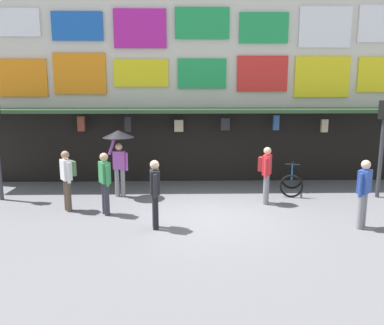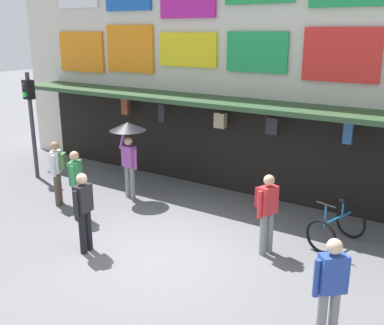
{
  "view_description": "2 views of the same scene",
  "coord_description": "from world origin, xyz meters",
  "px_view_note": "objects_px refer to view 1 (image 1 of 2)",
  "views": [
    {
      "loc": [
        -0.68,
        -9.83,
        3.35
      ],
      "look_at": [
        -0.42,
        1.02,
        1.25
      ],
      "focal_mm": 36.27,
      "sensor_mm": 36.0,
      "label": 1
    },
    {
      "loc": [
        5.05,
        -6.57,
        4.36
      ],
      "look_at": [
        -0.17,
        1.27,
        1.57
      ],
      "focal_mm": 41.74,
      "sensor_mm": 36.0,
      "label": 2
    }
  ],
  "objects_px": {
    "pedestrian_with_umbrella": "(119,145)",
    "pedestrian_in_white": "(67,176)",
    "pedestrian_in_red": "(155,190)",
    "pedestrian_in_black": "(105,180)",
    "traffic_light_far": "(383,129)",
    "bicycle_parked": "(292,181)",
    "pedestrian_in_green": "(364,190)",
    "pedestrian_in_blue": "(266,171)"
  },
  "relations": [
    {
      "from": "pedestrian_with_umbrella",
      "to": "pedestrian_in_white",
      "type": "distance_m",
      "value": 1.95
    },
    {
      "from": "pedestrian_in_red",
      "to": "pedestrian_with_umbrella",
      "type": "distance_m",
      "value": 3.2
    },
    {
      "from": "pedestrian_in_black",
      "to": "traffic_light_far",
      "type": "bearing_deg",
      "value": 10.45
    },
    {
      "from": "bicycle_parked",
      "to": "pedestrian_in_black",
      "type": "bearing_deg",
      "value": -159.94
    },
    {
      "from": "pedestrian_in_green",
      "to": "pedestrian_in_red",
      "type": "bearing_deg",
      "value": 178.78
    },
    {
      "from": "bicycle_parked",
      "to": "pedestrian_in_black",
      "type": "height_order",
      "value": "pedestrian_in_black"
    },
    {
      "from": "pedestrian_in_red",
      "to": "pedestrian_in_blue",
      "type": "distance_m",
      "value": 3.65
    },
    {
      "from": "pedestrian_in_blue",
      "to": "pedestrian_in_white",
      "type": "xyz_separation_m",
      "value": [
        -5.57,
        -0.53,
        0.0
      ]
    },
    {
      "from": "pedestrian_in_blue",
      "to": "pedestrian_in_white",
      "type": "distance_m",
      "value": 5.59
    },
    {
      "from": "pedestrian_in_black",
      "to": "pedestrian_in_green",
      "type": "relative_size",
      "value": 1.0
    },
    {
      "from": "traffic_light_far",
      "to": "bicycle_parked",
      "type": "height_order",
      "value": "traffic_light_far"
    },
    {
      "from": "pedestrian_in_green",
      "to": "pedestrian_in_blue",
      "type": "bearing_deg",
      "value": 132.58
    },
    {
      "from": "pedestrian_in_white",
      "to": "traffic_light_far",
      "type": "bearing_deg",
      "value": 7.0
    },
    {
      "from": "pedestrian_with_umbrella",
      "to": "pedestrian_in_green",
      "type": "distance_m",
      "value": 6.97
    },
    {
      "from": "pedestrian_in_white",
      "to": "pedestrian_in_red",
      "type": "bearing_deg",
      "value": -30.04
    },
    {
      "from": "pedestrian_in_black",
      "to": "pedestrian_in_green",
      "type": "distance_m",
      "value": 6.49
    },
    {
      "from": "bicycle_parked",
      "to": "pedestrian_in_red",
      "type": "bearing_deg",
      "value": -143.3
    },
    {
      "from": "pedestrian_with_umbrella",
      "to": "pedestrian_in_blue",
      "type": "bearing_deg",
      "value": -11.23
    },
    {
      "from": "traffic_light_far",
      "to": "pedestrian_in_black",
      "type": "distance_m",
      "value": 8.34
    },
    {
      "from": "pedestrian_in_black",
      "to": "pedestrian_in_blue",
      "type": "bearing_deg",
      "value": 11.31
    },
    {
      "from": "traffic_light_far",
      "to": "pedestrian_in_red",
      "type": "relative_size",
      "value": 1.9
    },
    {
      "from": "pedestrian_in_red",
      "to": "pedestrian_in_white",
      "type": "bearing_deg",
      "value": 149.96
    },
    {
      "from": "bicycle_parked",
      "to": "traffic_light_far",
      "type": "bearing_deg",
      "value": -11.91
    },
    {
      "from": "pedestrian_in_red",
      "to": "pedestrian_in_white",
      "type": "relative_size",
      "value": 1.0
    },
    {
      "from": "traffic_light_far",
      "to": "pedestrian_in_blue",
      "type": "height_order",
      "value": "traffic_light_far"
    },
    {
      "from": "pedestrian_in_black",
      "to": "pedestrian_in_red",
      "type": "xyz_separation_m",
      "value": [
        1.4,
        -1.08,
        0.0
      ]
    },
    {
      "from": "pedestrian_in_green",
      "to": "pedestrian_in_blue",
      "type": "relative_size",
      "value": 1.0
    },
    {
      "from": "pedestrian_in_black",
      "to": "pedestrian_in_green",
      "type": "bearing_deg",
      "value": -10.48
    },
    {
      "from": "bicycle_parked",
      "to": "pedestrian_in_black",
      "type": "distance_m",
      "value": 5.96
    },
    {
      "from": "traffic_light_far",
      "to": "pedestrian_in_green",
      "type": "height_order",
      "value": "traffic_light_far"
    },
    {
      "from": "bicycle_parked",
      "to": "pedestrian_in_blue",
      "type": "relative_size",
      "value": 0.78
    },
    {
      "from": "traffic_light_far",
      "to": "pedestrian_in_green",
      "type": "bearing_deg",
      "value": -122.92
    },
    {
      "from": "traffic_light_far",
      "to": "pedestrian_in_blue",
      "type": "distance_m",
      "value": 3.87
    },
    {
      "from": "pedestrian_with_umbrella",
      "to": "pedestrian_in_white",
      "type": "bearing_deg",
      "value": -130.58
    },
    {
      "from": "pedestrian_in_red",
      "to": "pedestrian_in_green",
      "type": "height_order",
      "value": "same"
    },
    {
      "from": "pedestrian_in_blue",
      "to": "pedestrian_in_white",
      "type": "relative_size",
      "value": 1.0
    },
    {
      "from": "pedestrian_in_green",
      "to": "pedestrian_in_blue",
      "type": "distance_m",
      "value": 2.82
    },
    {
      "from": "pedestrian_in_red",
      "to": "traffic_light_far",
      "type": "bearing_deg",
      "value": 20.95
    },
    {
      "from": "pedestrian_in_black",
      "to": "pedestrian_in_white",
      "type": "height_order",
      "value": "same"
    },
    {
      "from": "pedestrian_in_green",
      "to": "pedestrian_in_white",
      "type": "relative_size",
      "value": 1.0
    },
    {
      "from": "bicycle_parked",
      "to": "pedestrian_with_umbrella",
      "type": "bearing_deg",
      "value": -177.16
    },
    {
      "from": "pedestrian_in_red",
      "to": "pedestrian_in_green",
      "type": "distance_m",
      "value": 4.99
    }
  ]
}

